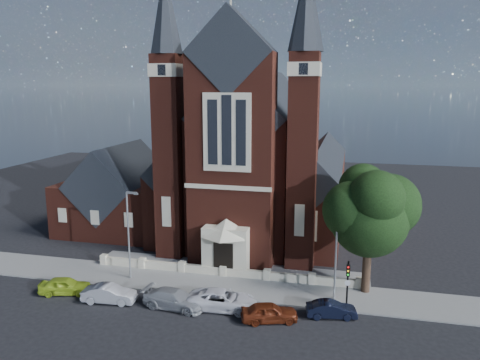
% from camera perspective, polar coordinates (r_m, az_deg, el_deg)
% --- Properties ---
extents(ground, '(120.00, 120.00, 0.00)m').
position_cam_1_polar(ground, '(51.27, 0.53, -8.03)').
color(ground, black).
rests_on(ground, ground).
extents(pavement_strip, '(60.00, 5.00, 0.12)m').
position_cam_1_polar(pavement_strip, '(41.83, -2.76, -12.70)').
color(pavement_strip, slate).
rests_on(pavement_strip, ground).
extents(forecourt_paving, '(26.00, 3.00, 0.14)m').
position_cam_1_polar(forecourt_paving, '(45.37, -1.33, -10.70)').
color(forecourt_paving, slate).
rests_on(forecourt_paving, ground).
extents(forecourt_wall, '(24.00, 0.40, 0.90)m').
position_cam_1_polar(forecourt_wall, '(43.59, -2.01, -11.66)').
color(forecourt_wall, beige).
rests_on(forecourt_wall, ground).
extents(church, '(20.01, 34.90, 29.20)m').
position_cam_1_polar(church, '(56.81, 2.33, 2.42)').
color(church, '#501F15').
rests_on(church, ground).
extents(parish_hall, '(12.00, 12.20, 10.24)m').
position_cam_1_polar(parish_hall, '(58.30, -14.31, -1.88)').
color(parish_hall, '#501F15').
rests_on(parish_hall, ground).
extents(street_tree, '(6.40, 6.60, 10.70)m').
position_cam_1_polar(street_tree, '(39.22, 15.68, -3.98)').
color(street_tree, black).
rests_on(street_tree, ground).
extents(street_lamp_left, '(1.16, 0.22, 8.09)m').
position_cam_1_polar(street_lamp_left, '(42.54, -13.36, -5.97)').
color(street_lamp_left, gray).
rests_on(street_lamp_left, ground).
extents(street_lamp_right, '(1.16, 0.22, 8.09)m').
position_cam_1_polar(street_lamp_right, '(38.24, 11.79, -7.90)').
color(street_lamp_right, gray).
rests_on(street_lamp_right, ground).
extents(traffic_signal, '(0.28, 0.42, 4.00)m').
position_cam_1_polar(traffic_signal, '(37.48, 13.00, -11.66)').
color(traffic_signal, black).
rests_on(traffic_signal, ground).
extents(car_lime_van, '(4.48, 2.75, 1.42)m').
position_cam_1_polar(car_lime_van, '(42.58, -20.56, -11.97)').
color(car_lime_van, '#9AB925').
rests_on(car_lime_van, ground).
extents(car_silver_a, '(4.47, 1.99, 1.43)m').
position_cam_1_polar(car_silver_a, '(39.96, -15.65, -13.23)').
color(car_silver_a, gray).
rests_on(car_silver_a, ground).
extents(car_silver_b, '(5.27, 2.63, 1.47)m').
position_cam_1_polar(car_silver_b, '(38.02, -8.00, -14.18)').
color(car_silver_b, gray).
rests_on(car_silver_b, ground).
extents(car_white_suv, '(5.53, 2.72, 1.51)m').
position_cam_1_polar(car_white_suv, '(37.55, -2.16, -14.38)').
color(car_white_suv, white).
rests_on(car_white_suv, ground).
extents(car_dark_red, '(4.51, 2.89, 1.43)m').
position_cam_1_polar(car_dark_red, '(35.84, 3.59, -15.80)').
color(car_dark_red, '#602310').
rests_on(car_dark_red, ground).
extents(car_navy, '(3.96, 2.01, 1.25)m').
position_cam_1_polar(car_navy, '(37.01, 11.08, -15.23)').
color(car_navy, black).
rests_on(car_navy, ground).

